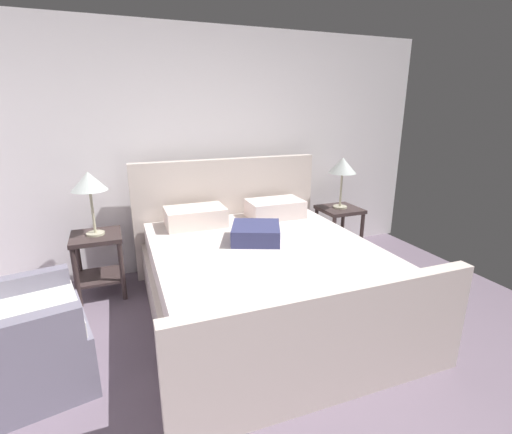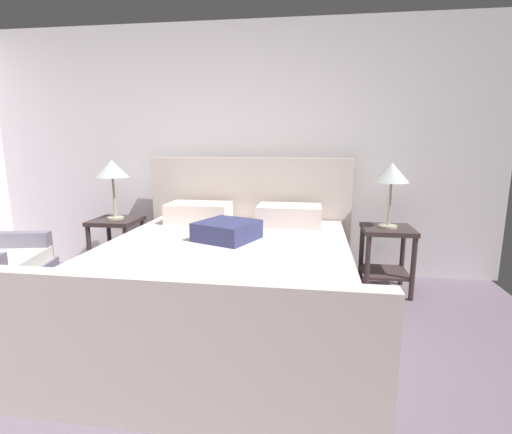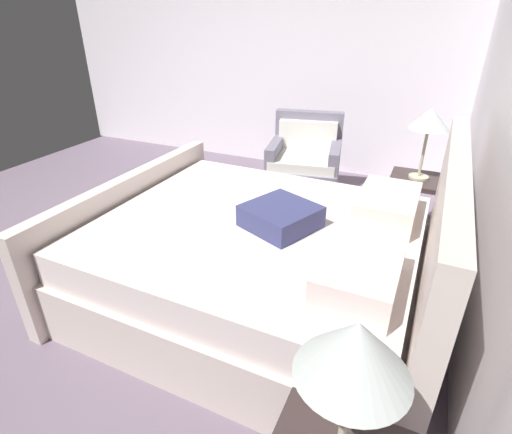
{
  "view_description": "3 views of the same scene",
  "coord_description": "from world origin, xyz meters",
  "px_view_note": "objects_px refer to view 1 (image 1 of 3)",
  "views": [
    {
      "loc": [
        -0.93,
        -1.21,
        1.74
      ],
      "look_at": [
        0.26,
        1.79,
        0.75
      ],
      "focal_mm": 25.9,
      "sensor_mm": 36.0,
      "label": 1
    },
    {
      "loc": [
        0.76,
        -1.18,
        1.34
      ],
      "look_at": [
        0.37,
        1.69,
        0.77
      ],
      "focal_mm": 26.61,
      "sensor_mm": 36.0,
      "label": 2
    },
    {
      "loc": [
        2.23,
        2.32,
        1.83
      ],
      "look_at": [
        0.11,
        1.36,
        0.62
      ],
      "focal_mm": 27.64,
      "sensor_mm": 36.0,
      "label": 3
    }
  ],
  "objects_px": {
    "bed": "(262,274)",
    "nightstand_right": "(339,224)",
    "table_lamp_left": "(89,183)",
    "armchair": "(14,341)",
    "nightstand_left": "(98,254)",
    "table_lamp_right": "(343,167)"
  },
  "relations": [
    {
      "from": "bed",
      "to": "nightstand_right",
      "type": "relative_size",
      "value": 3.78
    },
    {
      "from": "nightstand_right",
      "to": "nightstand_left",
      "type": "distance_m",
      "value": 2.61
    },
    {
      "from": "table_lamp_left",
      "to": "nightstand_right",
      "type": "bearing_deg",
      "value": -0.87
    },
    {
      "from": "bed",
      "to": "nightstand_right",
      "type": "xyz_separation_m",
      "value": [
        1.3,
        0.79,
        0.05
      ]
    },
    {
      "from": "bed",
      "to": "armchair",
      "type": "distance_m",
      "value": 1.81
    },
    {
      "from": "nightstand_left",
      "to": "armchair",
      "type": "bearing_deg",
      "value": -112.68
    },
    {
      "from": "armchair",
      "to": "nightstand_right",
      "type": "bearing_deg",
      "value": 19.63
    },
    {
      "from": "table_lamp_right",
      "to": "armchair",
      "type": "bearing_deg",
      "value": -160.37
    },
    {
      "from": "nightstand_right",
      "to": "nightstand_left",
      "type": "bearing_deg",
      "value": 179.13
    },
    {
      "from": "table_lamp_left",
      "to": "table_lamp_right",
      "type": "bearing_deg",
      "value": -0.87
    },
    {
      "from": "nightstand_left",
      "to": "table_lamp_left",
      "type": "relative_size",
      "value": 1.04
    },
    {
      "from": "nightstand_left",
      "to": "table_lamp_right",
      "type": "bearing_deg",
      "value": -0.87
    },
    {
      "from": "table_lamp_left",
      "to": "armchair",
      "type": "bearing_deg",
      "value": -112.68
    },
    {
      "from": "bed",
      "to": "armchair",
      "type": "xyz_separation_m",
      "value": [
        -1.78,
        -0.31,
        -0.0
      ]
    },
    {
      "from": "nightstand_left",
      "to": "armchair",
      "type": "height_order",
      "value": "armchair"
    },
    {
      "from": "armchair",
      "to": "bed",
      "type": "bearing_deg",
      "value": 9.74
    },
    {
      "from": "bed",
      "to": "table_lamp_left",
      "type": "bearing_deg",
      "value": 147.42
    },
    {
      "from": "bed",
      "to": "table_lamp_right",
      "type": "xyz_separation_m",
      "value": [
        1.3,
        0.79,
        0.72
      ]
    },
    {
      "from": "nightstand_left",
      "to": "table_lamp_left",
      "type": "height_order",
      "value": "table_lamp_left"
    },
    {
      "from": "bed",
      "to": "nightstand_left",
      "type": "height_order",
      "value": "bed"
    },
    {
      "from": "table_lamp_left",
      "to": "nightstand_left",
      "type": "bearing_deg",
      "value": 0.0
    },
    {
      "from": "nightstand_right",
      "to": "armchair",
      "type": "distance_m",
      "value": 3.27
    }
  ]
}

